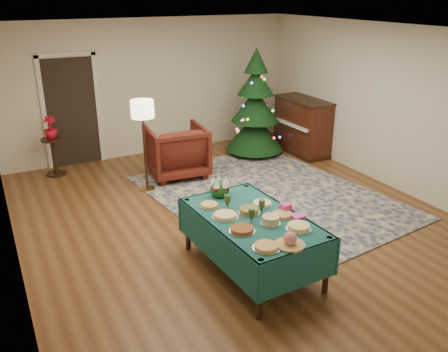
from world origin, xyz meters
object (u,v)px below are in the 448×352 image
buffet_table (252,228)px  armchair (176,149)px  potted_plant (51,132)px  christmas_tree (255,108)px  piano (302,127)px  floor_lamp (143,115)px  gift_box (285,207)px  side_table (54,157)px

buffet_table → armchair: bearing=83.3°
potted_plant → christmas_tree: (3.87, -0.64, 0.16)m
christmas_tree → piano: 1.07m
buffet_table → christmas_tree: 4.42m
christmas_tree → buffet_table: bearing=-121.3°
christmas_tree → piano: christmas_tree is taller
floor_lamp → piano: bearing=6.8°
buffet_table → gift_box: size_ratio=16.53×
potted_plant → christmas_tree: 3.93m
armchair → potted_plant: (-1.98, 1.05, 0.30)m
armchair → christmas_tree: bearing=-162.6°
potted_plant → christmas_tree: size_ratio=0.19×
potted_plant → piano: 4.90m
side_table → potted_plant: bearing=0.0°
gift_box → floor_lamp: size_ratio=0.07×
side_table → christmas_tree: 3.97m
buffet_table → side_table: bearing=109.8°
floor_lamp → gift_box: bearing=-75.9°
gift_box → side_table: (-2.02, 4.45, -0.42)m
buffet_table → armchair: (0.39, 3.35, -0.06)m
buffet_table → piano: piano is taller
armchair → potted_plant: 2.26m
gift_box → piano: size_ratio=0.09×
gift_box → potted_plant: size_ratio=0.28×
piano → gift_box: bearing=-129.0°
floor_lamp → side_table: size_ratio=2.23×
piano → potted_plant: bearing=167.9°
floor_lamp → potted_plant: bearing=131.1°
gift_box → piano: bearing=51.0°
buffet_table → floor_lamp: floor_lamp is taller
buffet_table → armchair: size_ratio=1.84×
gift_box → armchair: 3.40m
buffet_table → christmas_tree: (2.28, 3.76, 0.40)m
buffet_table → gift_box: bearing=-6.0°
side_table → piano: (4.78, -1.03, 0.22)m
buffet_table → christmas_tree: christmas_tree is taller
armchair → side_table: armchair is taller
christmas_tree → piano: bearing=-22.9°
buffet_table → christmas_tree: size_ratio=0.88×
gift_box → piano: (2.76, 3.42, -0.21)m
potted_plant → christmas_tree: christmas_tree is taller
side_table → piano: 4.90m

